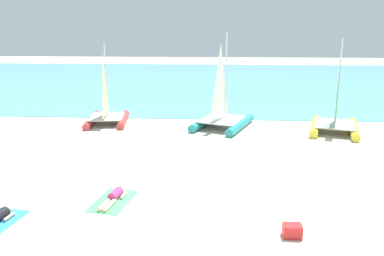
# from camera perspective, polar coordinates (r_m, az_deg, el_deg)

# --- Properties ---
(ground_plane) EXTENTS (120.00, 120.00, 0.00)m
(ground_plane) POSITION_cam_1_polar(r_m,az_deg,el_deg) (21.43, 0.81, -0.13)
(ground_plane) COLOR beige
(ocean_water) EXTENTS (120.00, 40.00, 0.05)m
(ocean_water) POSITION_cam_1_polar(r_m,az_deg,el_deg) (43.37, 2.43, 7.36)
(ocean_water) COLOR #5BB2C1
(ocean_water) RESTS_ON ground
(sailboat_yellow) EXTENTS (3.47, 4.42, 5.07)m
(sailboat_yellow) POSITION_cam_1_polar(r_m,az_deg,el_deg) (22.03, 20.91, 1.33)
(sailboat_yellow) COLOR yellow
(sailboat_yellow) RESTS_ON ground
(sailboat_red) EXTENTS (2.84, 3.95, 4.75)m
(sailboat_red) POSITION_cam_1_polar(r_m,az_deg,el_deg) (23.09, -12.80, 2.39)
(sailboat_red) COLOR #CC3838
(sailboat_red) RESTS_ON ground
(sailboat_teal) EXTENTS (3.87, 4.75, 5.35)m
(sailboat_teal) POSITION_cam_1_polar(r_m,az_deg,el_deg) (21.65, 4.59, 2.15)
(sailboat_teal) COLOR teal
(sailboat_teal) RESTS_ON ground
(towel_right) EXTENTS (1.39, 2.05, 0.01)m
(towel_right) POSITION_cam_1_polar(r_m,az_deg,el_deg) (12.82, -11.88, -10.77)
(towel_right) COLOR #4CB266
(towel_right) RESTS_ON ground
(sunbather_right) EXTENTS (0.66, 1.57, 0.30)m
(sunbather_right) POSITION_cam_1_polar(r_m,az_deg,el_deg) (12.82, -11.78, -10.15)
(sunbather_right) COLOR #D83372
(sunbather_right) RESTS_ON towel_right
(cooler_box) EXTENTS (0.50, 0.36, 0.36)m
(cooler_box) POSITION_cam_1_polar(r_m,az_deg,el_deg) (10.86, 14.97, -14.84)
(cooler_box) COLOR red
(cooler_box) RESTS_ON ground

